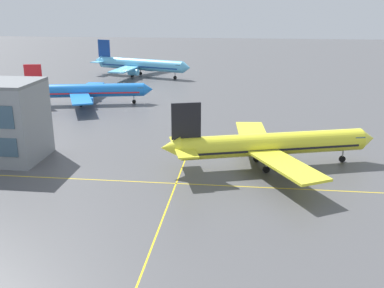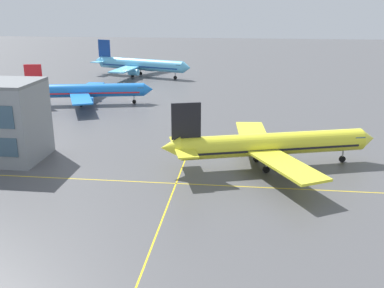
# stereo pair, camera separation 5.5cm
# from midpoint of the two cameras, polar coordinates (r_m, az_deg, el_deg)

# --- Properties ---
(airliner_second_row) EXTENTS (33.70, 28.76, 10.67)m
(airliner_second_row) POSITION_cam_midpoint_polar(r_m,az_deg,el_deg) (68.15, 10.19, -0.06)
(airliner_second_row) COLOR yellow
(airliner_second_row) RESTS_ON ground
(airliner_third_row) EXTENTS (32.44, 27.55, 10.15)m
(airliner_third_row) POSITION_cam_midpoint_polar(r_m,az_deg,el_deg) (112.63, -13.55, 6.76)
(airliner_third_row) COLOR blue
(airliner_third_row) RESTS_ON ground
(airliner_far_left_stand) EXTENTS (37.26, 31.88, 11.90)m
(airliner_far_left_stand) POSITION_cam_midpoint_polar(r_m,az_deg,el_deg) (153.53, -6.79, 10.23)
(airliner_far_left_stand) COLOR #5BB7E5
(airliner_far_left_stand) RESTS_ON ground
(taxiway_markings) EXTENTS (135.22, 83.05, 0.01)m
(taxiway_markings) POSITION_cam_midpoint_polar(r_m,az_deg,el_deg) (45.72, -5.74, -14.40)
(taxiway_markings) COLOR yellow
(taxiway_markings) RESTS_ON ground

